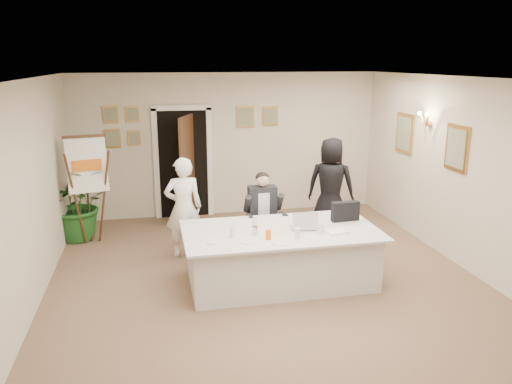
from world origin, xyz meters
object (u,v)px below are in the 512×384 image
at_px(standing_man, 184,208).
at_px(laptop, 303,218).
at_px(laptop_bag, 345,211).
at_px(flip_chart, 89,195).
at_px(paper_stack, 337,232).
at_px(seated_man, 263,215).
at_px(potted_palm, 79,203).
at_px(conference_table, 280,256).
at_px(steel_jug, 255,231).
at_px(oj_glass, 268,235).
at_px(standing_woman, 331,185).

xyz_separation_m(standing_man, laptop, (1.55, -1.24, 0.11)).
bearing_deg(laptop, laptop_bag, 21.67).
relative_size(flip_chart, paper_stack, 6.59).
distance_m(seated_man, standing_man, 1.24).
xyz_separation_m(potted_palm, paper_stack, (3.66, -2.70, 0.14)).
xyz_separation_m(flip_chart, laptop_bag, (3.75, -1.96, 0.07)).
distance_m(conference_table, flip_chart, 3.51).
relative_size(conference_table, steel_jug, 24.29).
bearing_deg(laptop, paper_stack, -29.02).
bearing_deg(flip_chart, standing_man, -30.90).
xyz_separation_m(standing_man, oj_glass, (0.98, -1.58, 0.04)).
bearing_deg(laptop, flip_chart, 152.03).
relative_size(standing_woman, potted_palm, 1.33).
xyz_separation_m(potted_palm, steel_jug, (2.57, -2.55, 0.19)).
bearing_deg(standing_man, laptop_bag, 153.85).
distance_m(laptop_bag, paper_stack, 0.57).
distance_m(oj_glass, steel_jug, 0.25).
bearing_deg(conference_table, laptop_bag, 10.74).
xyz_separation_m(flip_chart, oj_glass, (2.48, -2.48, -0.00)).
bearing_deg(oj_glass, laptop, 31.12).
xyz_separation_m(seated_man, potted_palm, (-2.93, 1.43, -0.04)).
distance_m(standing_woman, laptop, 2.22).
xyz_separation_m(standing_man, laptop_bag, (2.25, -1.06, 0.12)).
xyz_separation_m(potted_palm, laptop, (3.27, -2.41, 0.27)).
relative_size(laptop_bag, paper_stack, 1.46).
relative_size(standing_woman, steel_jug, 15.62).
bearing_deg(potted_palm, seated_man, -26.04).
xyz_separation_m(conference_table, steel_jug, (-0.38, -0.12, 0.44)).
relative_size(conference_table, paper_stack, 9.66).
xyz_separation_m(conference_table, flip_chart, (-2.74, 2.15, 0.45)).
bearing_deg(laptop, standing_woman, 66.82).
distance_m(flip_chart, potted_palm, 0.40).
distance_m(standing_man, paper_stack, 2.47).
distance_m(flip_chart, oj_glass, 3.51).
relative_size(standing_woman, laptop_bag, 4.24).
bearing_deg(paper_stack, conference_table, 158.79).
bearing_deg(seated_man, laptop, -77.98).
bearing_deg(oj_glass, standing_woman, 53.27).
bearing_deg(oj_glass, laptop_bag, 22.55).
bearing_deg(standing_man, laptop, 140.46).
bearing_deg(potted_palm, paper_stack, -36.41).
relative_size(conference_table, potted_palm, 2.07).
bearing_deg(conference_table, laptop, 1.91).
relative_size(flip_chart, oj_glass, 14.02).
xyz_separation_m(standing_man, standing_woman, (2.67, 0.67, 0.06)).
height_order(flip_chart, laptop_bag, flip_chart).
height_order(standing_man, laptop_bag, standing_man).
bearing_deg(flip_chart, seated_man, -23.08).
distance_m(potted_palm, laptop, 4.07).
height_order(flip_chart, potted_palm, flip_chart).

